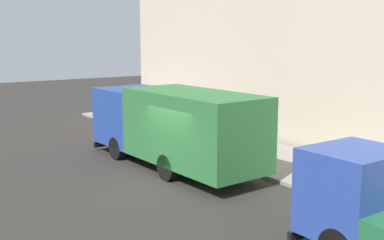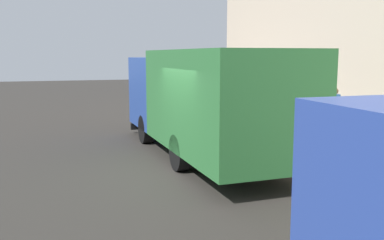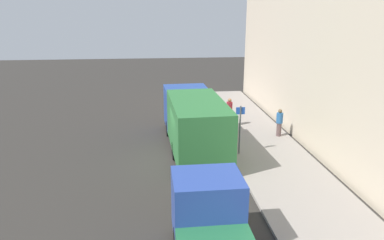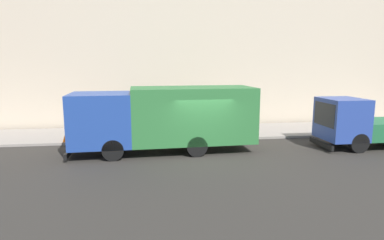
% 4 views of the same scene
% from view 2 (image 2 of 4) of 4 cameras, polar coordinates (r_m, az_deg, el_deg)
% --- Properties ---
extents(ground, '(80.00, 80.00, 0.00)m').
position_cam_2_polar(ground, '(10.37, -2.12, -7.19)').
color(ground, '#2E2B27').
extents(sidewalk, '(3.98, 30.00, 0.13)m').
position_cam_2_polar(sidewalk, '(12.56, 20.52, -4.64)').
color(sidewalk, gray).
rests_on(sidewalk, ground).
extents(large_utility_truck, '(2.86, 8.39, 2.95)m').
position_cam_2_polar(large_utility_truck, '(11.94, 1.54, 2.93)').
color(large_utility_truck, '#214195').
rests_on(large_utility_truck, ground).
extents(pedestrian_walking, '(0.47, 0.47, 1.60)m').
position_cam_2_polar(pedestrian_walking, '(15.43, 18.25, 1.26)').
color(pedestrian_walking, brown).
rests_on(pedestrian_walking, sidewalk).
extents(pedestrian_standing, '(0.45, 0.45, 1.79)m').
position_cam_2_polar(pedestrian_standing, '(16.03, 6.56, 2.29)').
color(pedestrian_standing, '#231C2D').
rests_on(pedestrian_standing, sidewalk).
extents(traffic_cone_orange, '(0.52, 0.52, 0.74)m').
position_cam_2_polar(traffic_cone_orange, '(17.29, 2.93, 0.86)').
color(traffic_cone_orange, orange).
rests_on(traffic_cone_orange, sidewalk).
extents(street_sign_post, '(0.44, 0.08, 2.50)m').
position_cam_2_polar(street_sign_post, '(11.77, 13.63, 2.43)').
color(street_sign_post, '#4C5156').
rests_on(street_sign_post, sidewalk).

